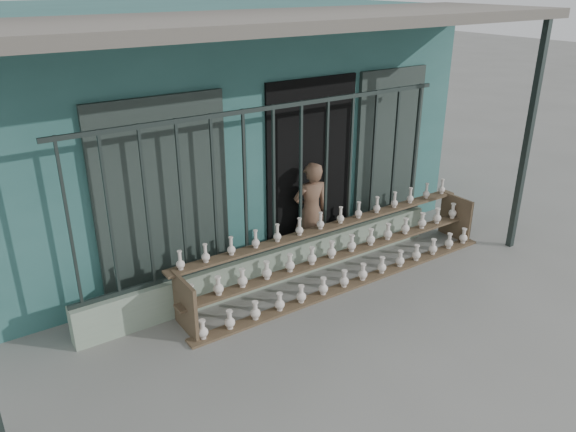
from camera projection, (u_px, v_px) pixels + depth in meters
ground at (339, 329)px, 6.16m from camera, size 60.00×60.00×0.00m
workshop_building at (172, 112)px, 8.75m from camera, size 7.40×6.60×3.21m
parapet_wall at (275, 265)px, 7.06m from camera, size 5.00×0.20×0.45m
security_fence at (274, 181)px, 6.62m from camera, size 5.00×0.04×1.80m
shelf_rack at (342, 252)px, 7.08m from camera, size 4.50×0.68×0.85m
elderly_woman at (311, 212)px, 7.47m from camera, size 0.55×0.42×1.37m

